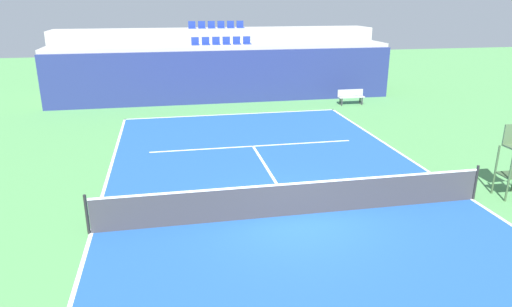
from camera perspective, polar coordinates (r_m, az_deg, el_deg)
name	(u,v)px	position (r m, az deg, el deg)	size (l,w,h in m)	color
ground_plane	(296,215)	(12.99, 4.98, -7.60)	(80.00, 80.00, 0.00)	#4C8C4C
court_surface	(296,215)	(12.99, 4.98, -7.58)	(11.00, 24.00, 0.01)	#1E4C99
baseline_far	(233,114)	(24.05, -2.84, 4.86)	(11.00, 0.10, 0.00)	white
sideline_left	(91,233)	(12.73, -19.68, -9.23)	(0.10, 24.00, 0.00)	white
sideline_right	(471,199)	(15.32, 25.07, -5.13)	(0.10, 24.00, 0.00)	white
service_line_far	(253,146)	(18.78, -0.36, 0.91)	(8.26, 0.10, 0.00)	white
centre_service_line	(271,174)	(15.82, 1.81, -2.55)	(0.10, 6.40, 0.00)	white
back_wall	(225,77)	(26.56, -3.82, 9.37)	(19.78, 0.30, 2.95)	navy
stands_tier_lower	(222,72)	(27.87, -4.19, 10.02)	(19.78, 2.40, 3.16)	#9E9E99
stands_tier_upper	(217,60)	(30.18, -4.79, 11.41)	(19.78, 2.40, 3.94)	#9E9E99
seating_row_lower	(221,42)	(27.76, -4.30, 13.53)	(3.48, 0.44, 0.44)	navy
seating_row_upper	(216,26)	(30.08, -4.92, 15.40)	(3.48, 0.44, 0.44)	navy
tennis_net	(297,198)	(12.78, 5.04, -5.55)	(11.08, 0.08, 1.07)	black
player_bench	(351,96)	(26.77, 11.64, 7.00)	(1.50, 0.40, 0.85)	#99999E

